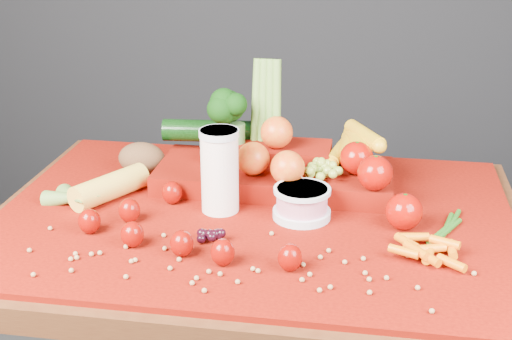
% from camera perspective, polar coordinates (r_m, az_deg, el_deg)
% --- Properties ---
extents(table, '(1.10, 0.80, 0.75)m').
position_cam_1_polar(table, '(1.52, -0.12, -7.12)').
color(table, '#38190C').
rests_on(table, ground).
extents(red_cloth, '(1.05, 0.75, 0.01)m').
position_cam_1_polar(red_cloth, '(1.47, -0.13, -3.68)').
color(red_cloth, maroon).
rests_on(red_cloth, table).
extents(milk_glass, '(0.08, 0.08, 0.18)m').
position_cam_1_polar(milk_glass, '(1.45, -2.93, 0.18)').
color(milk_glass, white).
rests_on(milk_glass, red_cloth).
extents(yogurt_bowl, '(0.12, 0.12, 0.06)m').
position_cam_1_polar(yogurt_bowl, '(1.44, 3.69, -2.55)').
color(yogurt_bowl, silver).
rests_on(yogurt_bowl, red_cloth).
extents(strawberry_scatter, '(0.44, 0.28, 0.05)m').
position_cam_1_polar(strawberry_scatter, '(1.36, -6.77, -4.61)').
color(strawberry_scatter, '#831000').
rests_on(strawberry_scatter, red_cloth).
extents(dark_grape_cluster, '(0.06, 0.05, 0.03)m').
position_cam_1_polar(dark_grape_cluster, '(1.35, -3.81, -5.37)').
color(dark_grape_cluster, black).
rests_on(dark_grape_cluster, red_cloth).
extents(soybean_scatter, '(0.84, 0.24, 0.01)m').
position_cam_1_polar(soybean_scatter, '(1.29, -1.61, -7.03)').
color(soybean_scatter, '#AE814B').
rests_on(soybean_scatter, red_cloth).
extents(corn_ear, '(0.26, 0.26, 0.06)m').
position_cam_1_polar(corn_ear, '(1.54, -13.56, -1.91)').
color(corn_ear, yellow).
rests_on(corn_ear, red_cloth).
extents(potato, '(0.11, 0.08, 0.07)m').
position_cam_1_polar(potato, '(1.68, -9.13, 0.93)').
color(potato, brown).
rests_on(potato, red_cloth).
extents(baby_carrot_pile, '(0.17, 0.17, 0.03)m').
position_cam_1_polar(baby_carrot_pile, '(1.33, 13.74, -6.23)').
color(baby_carrot_pile, orange).
rests_on(baby_carrot_pile, red_cloth).
extents(green_bean_pile, '(0.14, 0.12, 0.01)m').
position_cam_1_polar(green_bean_pile, '(1.45, 15.04, -4.41)').
color(green_bean_pile, '#215914').
rests_on(green_bean_pile, red_cloth).
extents(produce_mound, '(0.60, 0.35, 0.27)m').
position_cam_1_polar(produce_mound, '(1.58, 2.19, 0.74)').
color(produce_mound, maroon).
rests_on(produce_mound, red_cloth).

